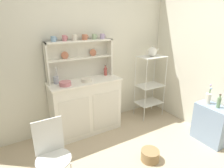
{
  "coord_description": "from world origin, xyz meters",
  "views": [
    {
      "loc": [
        -1.13,
        -1.26,
        1.82
      ],
      "look_at": [
        0.27,
        1.12,
        0.85
      ],
      "focal_mm": 30.29,
      "sensor_mm": 36.0,
      "label": 1
    }
  ],
  "objects_px": {
    "jam_bottle": "(105,71)",
    "cup_sky_0": "(53,39)",
    "bowl_mixing_large": "(65,84)",
    "hutch_shelf_unit": "(80,56)",
    "side_shelf_blue": "(211,124)",
    "utensil_jar": "(56,80)",
    "wire_chair": "(52,151)",
    "oil_bottle": "(219,102)",
    "porcelain_teapot": "(152,52)",
    "flower_vase": "(208,98)",
    "hutch_cabinet": "(86,106)",
    "floor_basket": "(150,155)",
    "bakers_rack": "(150,81)"
  },
  "relations": [
    {
      "from": "wire_chair",
      "to": "bowl_mixing_large",
      "type": "distance_m",
      "value": 1.03
    },
    {
      "from": "floor_basket",
      "to": "flower_vase",
      "type": "relative_size",
      "value": 0.81
    },
    {
      "from": "hutch_shelf_unit",
      "to": "wire_chair",
      "type": "xyz_separation_m",
      "value": [
        -0.77,
        -1.08,
        -0.74
      ]
    },
    {
      "from": "hutch_cabinet",
      "to": "hutch_shelf_unit",
      "type": "bearing_deg",
      "value": 90.0
    },
    {
      "from": "wire_chair",
      "to": "utensil_jar",
      "type": "height_order",
      "value": "utensil_jar"
    },
    {
      "from": "floor_basket",
      "to": "oil_bottle",
      "type": "bearing_deg",
      "value": -9.6
    },
    {
      "from": "oil_bottle",
      "to": "hutch_cabinet",
      "type": "bearing_deg",
      "value": 140.06
    },
    {
      "from": "hutch_cabinet",
      "to": "cup_sky_0",
      "type": "relative_size",
      "value": 13.17
    },
    {
      "from": "floor_basket",
      "to": "flower_vase",
      "type": "distance_m",
      "value": 1.24
    },
    {
      "from": "bowl_mixing_large",
      "to": "cup_sky_0",
      "type": "bearing_deg",
      "value": 105.75
    },
    {
      "from": "bakers_rack",
      "to": "jam_bottle",
      "type": "bearing_deg",
      "value": 167.96
    },
    {
      "from": "hutch_shelf_unit",
      "to": "side_shelf_blue",
      "type": "distance_m",
      "value": 2.28
    },
    {
      "from": "side_shelf_blue",
      "to": "oil_bottle",
      "type": "xyz_separation_m",
      "value": [
        0.0,
        -0.05,
        0.38
      ]
    },
    {
      "from": "jam_bottle",
      "to": "cup_sky_0",
      "type": "bearing_deg",
      "value": 177.44
    },
    {
      "from": "oil_bottle",
      "to": "jam_bottle",
      "type": "bearing_deg",
      "value": 129.06
    },
    {
      "from": "bakers_rack",
      "to": "jam_bottle",
      "type": "relative_size",
      "value": 6.69
    },
    {
      "from": "cup_sky_0",
      "to": "flower_vase",
      "type": "height_order",
      "value": "cup_sky_0"
    },
    {
      "from": "side_shelf_blue",
      "to": "wire_chair",
      "type": "relative_size",
      "value": 0.7
    },
    {
      "from": "porcelain_teapot",
      "to": "oil_bottle",
      "type": "height_order",
      "value": "porcelain_teapot"
    },
    {
      "from": "bakers_rack",
      "to": "floor_basket",
      "type": "distance_m",
      "value": 1.44
    },
    {
      "from": "jam_bottle",
      "to": "hutch_cabinet",
      "type": "bearing_deg",
      "value": -168.35
    },
    {
      "from": "wire_chair",
      "to": "hutch_shelf_unit",
      "type": "bearing_deg",
      "value": 29.08
    },
    {
      "from": "hutch_shelf_unit",
      "to": "side_shelf_blue",
      "type": "bearing_deg",
      "value": -42.39
    },
    {
      "from": "bakers_rack",
      "to": "cup_sky_0",
      "type": "relative_size",
      "value": 13.64
    },
    {
      "from": "side_shelf_blue",
      "to": "oil_bottle",
      "type": "relative_size",
      "value": 2.83
    },
    {
      "from": "flower_vase",
      "to": "utensil_jar",
      "type": "bearing_deg",
      "value": 148.58
    },
    {
      "from": "side_shelf_blue",
      "to": "porcelain_teapot",
      "type": "bearing_deg",
      "value": 102.79
    },
    {
      "from": "cup_sky_0",
      "to": "floor_basket",
      "type": "bearing_deg",
      "value": -55.63
    },
    {
      "from": "floor_basket",
      "to": "porcelain_teapot",
      "type": "height_order",
      "value": "porcelain_teapot"
    },
    {
      "from": "hutch_cabinet",
      "to": "wire_chair",
      "type": "bearing_deg",
      "value": -130.01
    },
    {
      "from": "jam_bottle",
      "to": "oil_bottle",
      "type": "height_order",
      "value": "jam_bottle"
    },
    {
      "from": "wire_chair",
      "to": "flower_vase",
      "type": "height_order",
      "value": "flower_vase"
    },
    {
      "from": "hutch_cabinet",
      "to": "bakers_rack",
      "type": "xyz_separation_m",
      "value": [
        1.27,
        -0.09,
        0.24
      ]
    },
    {
      "from": "floor_basket",
      "to": "porcelain_teapot",
      "type": "bearing_deg",
      "value": 50.61
    },
    {
      "from": "utensil_jar",
      "to": "hutch_cabinet",
      "type": "bearing_deg",
      "value": -10.63
    },
    {
      "from": "bowl_mixing_large",
      "to": "flower_vase",
      "type": "xyz_separation_m",
      "value": [
        1.86,
        -1.04,
        -0.24
      ]
    },
    {
      "from": "hutch_shelf_unit",
      "to": "cup_sky_0",
      "type": "relative_size",
      "value": 12.31
    },
    {
      "from": "oil_bottle",
      "to": "porcelain_teapot",
      "type": "bearing_deg",
      "value": 102.29
    },
    {
      "from": "wire_chair",
      "to": "oil_bottle",
      "type": "bearing_deg",
      "value": -34.37
    },
    {
      "from": "side_shelf_blue",
      "to": "jam_bottle",
      "type": "bearing_deg",
      "value": 130.07
    },
    {
      "from": "flower_vase",
      "to": "oil_bottle",
      "type": "height_order",
      "value": "flower_vase"
    },
    {
      "from": "bowl_mixing_large",
      "to": "hutch_shelf_unit",
      "type": "bearing_deg",
      "value": 35.56
    },
    {
      "from": "hutch_cabinet",
      "to": "utensil_jar",
      "type": "relative_size",
      "value": 4.47
    },
    {
      "from": "cup_sky_0",
      "to": "porcelain_teapot",
      "type": "height_order",
      "value": "cup_sky_0"
    },
    {
      "from": "bakers_rack",
      "to": "wire_chair",
      "type": "height_order",
      "value": "bakers_rack"
    },
    {
      "from": "hutch_cabinet",
      "to": "bowl_mixing_large",
      "type": "distance_m",
      "value": 0.58
    },
    {
      "from": "bakers_rack",
      "to": "utensil_jar",
      "type": "xyz_separation_m",
      "value": [
        -1.69,
        0.17,
        0.26
      ]
    },
    {
      "from": "flower_vase",
      "to": "hutch_shelf_unit",
      "type": "bearing_deg",
      "value": 140.19
    },
    {
      "from": "utensil_jar",
      "to": "wire_chair",
      "type": "bearing_deg",
      "value": -109.45
    },
    {
      "from": "hutch_shelf_unit",
      "to": "porcelain_teapot",
      "type": "xyz_separation_m",
      "value": [
        1.27,
        -0.26,
        -0.0
      ]
    }
  ]
}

